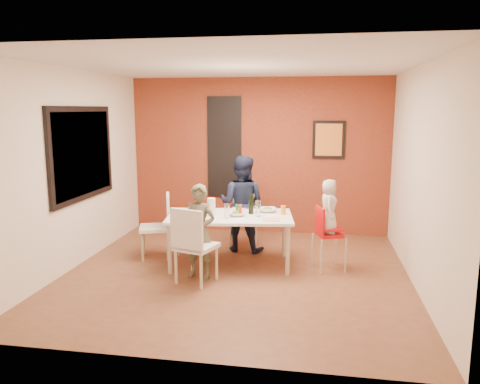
% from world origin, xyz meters
% --- Properties ---
extents(ground, '(4.50, 4.50, 0.00)m').
position_xyz_m(ground, '(0.00, 0.00, 0.00)').
color(ground, brown).
rests_on(ground, ground).
extents(ceiling, '(4.50, 4.50, 0.02)m').
position_xyz_m(ceiling, '(0.00, 0.00, 2.70)').
color(ceiling, silver).
rests_on(ceiling, wall_back).
extents(wall_back, '(4.50, 0.02, 2.70)m').
position_xyz_m(wall_back, '(0.00, 2.25, 1.35)').
color(wall_back, '#EFDEC6').
rests_on(wall_back, ground).
extents(wall_front, '(4.50, 0.02, 2.70)m').
position_xyz_m(wall_front, '(0.00, -2.25, 1.35)').
color(wall_front, '#EFDEC6').
rests_on(wall_front, ground).
extents(wall_left, '(0.02, 4.50, 2.70)m').
position_xyz_m(wall_left, '(-2.25, 0.00, 1.35)').
color(wall_left, '#EFDEC6').
rests_on(wall_left, ground).
extents(wall_right, '(0.02, 4.50, 2.70)m').
position_xyz_m(wall_right, '(2.25, 0.00, 1.35)').
color(wall_right, '#EFDEC6').
rests_on(wall_right, ground).
extents(brick_accent_wall, '(4.50, 0.02, 2.70)m').
position_xyz_m(brick_accent_wall, '(0.00, 2.23, 1.35)').
color(brick_accent_wall, maroon).
rests_on(brick_accent_wall, ground).
extents(picture_window_frame, '(0.05, 1.70, 1.30)m').
position_xyz_m(picture_window_frame, '(-2.22, 0.20, 1.55)').
color(picture_window_frame, black).
rests_on(picture_window_frame, wall_left).
extents(picture_window_pane, '(0.02, 1.55, 1.15)m').
position_xyz_m(picture_window_pane, '(-2.21, 0.20, 1.55)').
color(picture_window_pane, black).
rests_on(picture_window_pane, wall_left).
extents(glassblock_strip, '(0.55, 0.03, 1.70)m').
position_xyz_m(glassblock_strip, '(-0.60, 2.21, 1.50)').
color(glassblock_strip, silver).
rests_on(glassblock_strip, wall_back).
extents(glassblock_surround, '(0.60, 0.03, 1.76)m').
position_xyz_m(glassblock_surround, '(-0.60, 2.21, 1.50)').
color(glassblock_surround, black).
rests_on(glassblock_surround, wall_back).
extents(art_print_frame, '(0.54, 0.03, 0.64)m').
position_xyz_m(art_print_frame, '(1.20, 2.21, 1.65)').
color(art_print_frame, black).
rests_on(art_print_frame, wall_back).
extents(art_print_canvas, '(0.44, 0.01, 0.54)m').
position_xyz_m(art_print_canvas, '(1.20, 2.19, 1.65)').
color(art_print_canvas, orange).
rests_on(art_print_canvas, wall_back).
extents(dining_table, '(1.82, 1.17, 0.71)m').
position_xyz_m(dining_table, '(-0.15, 0.34, 0.65)').
color(dining_table, white).
rests_on(dining_table, ground).
extents(chair_near, '(0.57, 0.57, 0.98)m').
position_xyz_m(chair_near, '(-0.47, -0.46, 0.54)').
color(chair_near, silver).
rests_on(chair_near, ground).
extents(chair_far, '(0.43, 0.43, 0.88)m').
position_xyz_m(chair_far, '(-0.09, 1.29, 0.49)').
color(chair_far, silver).
rests_on(chair_far, ground).
extents(chair_left, '(0.55, 0.55, 0.94)m').
position_xyz_m(chair_left, '(-1.21, 0.51, 0.53)').
color(chair_left, white).
rests_on(chair_left, ground).
extents(high_chair, '(0.47, 0.47, 0.87)m').
position_xyz_m(high_chair, '(1.17, 0.35, 0.52)').
color(high_chair, red).
rests_on(high_chair, ground).
extents(child_near, '(0.50, 0.38, 1.22)m').
position_xyz_m(child_near, '(-0.44, -0.22, 0.61)').
color(child_near, brown).
rests_on(child_near, ground).
extents(child_far, '(0.79, 0.66, 1.47)m').
position_xyz_m(child_far, '(-0.10, 1.05, 0.74)').
color(child_far, black).
rests_on(child_far, ground).
extents(toddler, '(0.23, 0.36, 0.73)m').
position_xyz_m(toddler, '(1.19, 0.37, 0.88)').
color(toddler, beige).
rests_on(toddler, high_chair).
extents(plate_near_left, '(0.28, 0.28, 0.01)m').
position_xyz_m(plate_near_left, '(-0.53, -0.06, 0.72)').
color(plate_near_left, white).
rests_on(plate_near_left, dining_table).
extents(plate_far_mid, '(0.20, 0.20, 0.01)m').
position_xyz_m(plate_far_mid, '(-0.10, 0.74, 0.72)').
color(plate_far_mid, white).
rests_on(plate_far_mid, dining_table).
extents(plate_near_right, '(0.24, 0.24, 0.01)m').
position_xyz_m(plate_near_right, '(0.44, 0.18, 0.72)').
color(plate_near_right, white).
rests_on(plate_near_right, dining_table).
extents(plate_far_left, '(0.23, 0.23, 0.01)m').
position_xyz_m(plate_far_left, '(-0.81, 0.53, 0.72)').
color(plate_far_left, white).
rests_on(plate_far_left, dining_table).
extents(salad_bowl_a, '(0.28, 0.28, 0.05)m').
position_xyz_m(salad_bowl_a, '(-0.04, 0.32, 0.74)').
color(salad_bowl_a, silver).
rests_on(salad_bowl_a, dining_table).
extents(salad_bowl_b, '(0.27, 0.27, 0.06)m').
position_xyz_m(salad_bowl_b, '(0.34, 0.64, 0.74)').
color(salad_bowl_b, white).
rests_on(salad_bowl_b, dining_table).
extents(wine_bottle, '(0.07, 0.07, 0.27)m').
position_xyz_m(wine_bottle, '(0.13, 0.48, 0.85)').
color(wine_bottle, black).
rests_on(wine_bottle, dining_table).
extents(wine_glass_a, '(0.07, 0.07, 0.19)m').
position_xyz_m(wine_glass_a, '(-0.16, 0.17, 0.81)').
color(wine_glass_a, white).
rests_on(wine_glass_a, dining_table).
extents(wine_glass_b, '(0.08, 0.08, 0.22)m').
position_xyz_m(wine_glass_b, '(0.24, 0.34, 0.82)').
color(wine_glass_b, white).
rests_on(wine_glass_b, dining_table).
extents(paper_towel_roll, '(0.11, 0.11, 0.25)m').
position_xyz_m(paper_towel_roll, '(-0.39, 0.25, 0.84)').
color(paper_towel_roll, white).
rests_on(paper_towel_roll, dining_table).
extents(condiment_red, '(0.04, 0.04, 0.16)m').
position_xyz_m(condiment_red, '(0.00, 0.29, 0.79)').
color(condiment_red, red).
rests_on(condiment_red, dining_table).
extents(condiment_green, '(0.04, 0.04, 0.16)m').
position_xyz_m(condiment_green, '(-0.05, 0.36, 0.79)').
color(condiment_green, '#307025').
rests_on(condiment_green, dining_table).
extents(condiment_brown, '(0.04, 0.04, 0.15)m').
position_xyz_m(condiment_brown, '(-0.01, 0.38, 0.79)').
color(condiment_brown, brown).
rests_on(condiment_brown, dining_table).
extents(sippy_cup, '(0.07, 0.07, 0.12)m').
position_xyz_m(sippy_cup, '(0.57, 0.52, 0.77)').
color(sippy_cup, orange).
rests_on(sippy_cup, dining_table).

